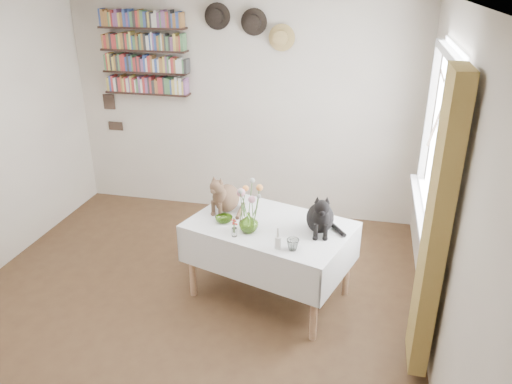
% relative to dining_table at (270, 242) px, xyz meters
% --- Properties ---
extents(room, '(4.08, 4.58, 2.58)m').
position_rel_dining_table_xyz_m(room, '(-0.68, -0.54, 0.71)').
color(room, brown).
rests_on(room, ground).
extents(window, '(0.12, 1.52, 1.32)m').
position_rel_dining_table_xyz_m(window, '(1.29, 0.26, 0.86)').
color(window, white).
rests_on(window, room).
extents(curtain, '(0.12, 0.38, 2.10)m').
position_rel_dining_table_xyz_m(curtain, '(1.22, -0.66, 0.61)').
color(curtain, brown).
rests_on(curtain, room).
extents(dining_table, '(1.53, 1.22, 0.72)m').
position_rel_dining_table_xyz_m(dining_table, '(0.00, 0.00, 0.00)').
color(dining_table, white).
rests_on(dining_table, room).
extents(tabby_cat, '(0.34, 0.38, 0.37)m').
position_rel_dining_table_xyz_m(tabby_cat, '(-0.43, 0.19, 0.36)').
color(tabby_cat, brown).
rests_on(tabby_cat, dining_table).
extents(black_cat, '(0.29, 0.35, 0.37)m').
position_rel_dining_table_xyz_m(black_cat, '(0.42, -0.02, 0.36)').
color(black_cat, black).
rests_on(black_cat, dining_table).
extents(flower_vase, '(0.23, 0.23, 0.17)m').
position_rel_dining_table_xyz_m(flower_vase, '(-0.15, -0.16, 0.26)').
color(flower_vase, '#7DAF35').
rests_on(flower_vase, dining_table).
extents(green_bowl, '(0.16, 0.16, 0.05)m').
position_rel_dining_table_xyz_m(green_bowl, '(-0.40, -0.04, 0.20)').
color(green_bowl, '#7DAF35').
rests_on(green_bowl, dining_table).
extents(drinking_glass, '(0.13, 0.13, 0.09)m').
position_rel_dining_table_xyz_m(drinking_glass, '(0.25, -0.38, 0.22)').
color(drinking_glass, white).
rests_on(drinking_glass, dining_table).
extents(candlestick, '(0.05, 0.05, 0.18)m').
position_rel_dining_table_xyz_m(candlestick, '(0.14, -0.38, 0.24)').
color(candlestick, white).
rests_on(candlestick, dining_table).
extents(berry_jar, '(0.05, 0.05, 0.18)m').
position_rel_dining_table_xyz_m(berry_jar, '(-0.24, -0.27, 0.26)').
color(berry_jar, white).
rests_on(berry_jar, dining_table).
extents(porcelain_figurine, '(0.05, 0.05, 0.09)m').
position_rel_dining_table_xyz_m(porcelain_figurine, '(0.47, -0.11, 0.22)').
color(porcelain_figurine, white).
rests_on(porcelain_figurine, dining_table).
extents(flower_bouquet, '(0.17, 0.13, 0.39)m').
position_rel_dining_table_xyz_m(flower_bouquet, '(-0.15, -0.15, 0.52)').
color(flower_bouquet, '#4C7233').
rests_on(flower_bouquet, flower_vase).
extents(bookshelf_unit, '(1.00, 0.16, 0.91)m').
position_rel_dining_table_xyz_m(bookshelf_unit, '(-1.78, 1.62, 1.30)').
color(bookshelf_unit, black).
rests_on(bookshelf_unit, room).
extents(wall_hats, '(0.98, 0.09, 0.48)m').
position_rel_dining_table_xyz_m(wall_hats, '(-0.56, 1.64, 1.63)').
color(wall_hats, black).
rests_on(wall_hats, room).
extents(wall_art_plaques, '(0.21, 0.02, 0.44)m').
position_rel_dining_table_xyz_m(wall_art_plaques, '(-2.31, 1.69, 0.58)').
color(wall_art_plaques, '#38281E').
rests_on(wall_art_plaques, room).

